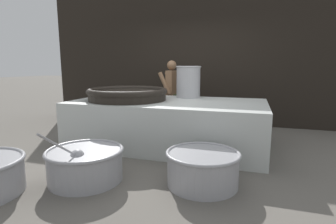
% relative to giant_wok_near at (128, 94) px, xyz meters
% --- Properties ---
extents(ground_plane, '(60.00, 60.00, 0.00)m').
position_rel_giant_wok_near_xyz_m(ground_plane, '(0.71, 0.10, -0.89)').
color(ground_plane, '#666059').
extents(back_wall, '(7.69, 0.24, 3.20)m').
position_rel_giant_wok_near_xyz_m(back_wall, '(0.71, 2.24, 0.71)').
color(back_wall, black).
rests_on(back_wall, ground_plane).
extents(hearth_platform, '(3.26, 1.68, 0.78)m').
position_rel_giant_wok_near_xyz_m(hearth_platform, '(0.71, 0.10, -0.50)').
color(hearth_platform, silver).
rests_on(hearth_platform, ground_plane).
extents(giant_wok_near, '(1.40, 1.40, 0.21)m').
position_rel_giant_wok_near_xyz_m(giant_wok_near, '(0.00, 0.00, 0.00)').
color(giant_wok_near, black).
rests_on(giant_wok_near, hearth_platform).
extents(stock_pot, '(0.48, 0.48, 0.59)m').
position_rel_giant_wok_near_xyz_m(stock_pot, '(0.93, 0.69, 0.20)').
color(stock_pot, '#B7B7BC').
rests_on(stock_pot, hearth_platform).
extents(cook, '(0.35, 0.54, 1.50)m').
position_rel_giant_wok_near_xyz_m(cook, '(0.37, 1.43, -0.08)').
color(cook, '#8C6647').
rests_on(cook, ground_plane).
extents(prep_bowl_vegetables, '(0.92, 1.19, 0.76)m').
position_rel_giant_wok_near_xyz_m(prep_bowl_vegetables, '(0.22, -1.60, -0.67)').
color(prep_bowl_vegetables, '#9E9EA3').
rests_on(prep_bowl_vegetables, ground_plane).
extents(prep_bowl_extra, '(0.86, 0.86, 0.40)m').
position_rel_giant_wok_near_xyz_m(prep_bowl_extra, '(1.58, -1.30, -0.67)').
color(prep_bowl_extra, '#9E9EA3').
rests_on(prep_bowl_extra, ground_plane).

